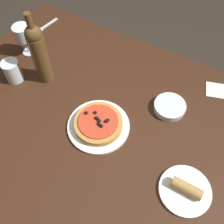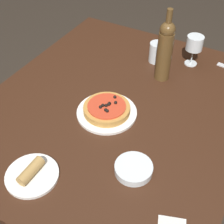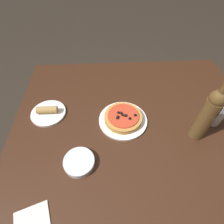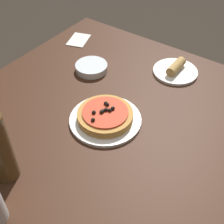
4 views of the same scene
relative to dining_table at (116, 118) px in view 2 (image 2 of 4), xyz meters
name	(u,v)px [view 2 (image 2 of 4)]	position (x,y,z in m)	size (l,w,h in m)	color
ground_plane	(115,199)	(0.00, 0.00, -0.68)	(14.00, 14.00, 0.00)	#2D261E
dining_table	(116,118)	(0.00, 0.00, 0.00)	(1.30, 1.09, 0.76)	#381E11
dinner_plate	(107,113)	(-0.07, 0.01, 0.09)	(0.25, 0.25, 0.01)	white
pizza	(107,109)	(-0.07, 0.01, 0.11)	(0.20, 0.20, 0.05)	#BC843D
wine_glass	(195,44)	(0.46, -0.19, 0.20)	(0.08, 0.08, 0.15)	silver
wine_bottle	(165,50)	(0.28, -0.10, 0.24)	(0.07, 0.07, 0.35)	brown
water_cup	(157,52)	(0.40, -0.02, 0.13)	(0.08, 0.08, 0.10)	silver
side_bowl	(134,169)	(-0.29, -0.22, 0.10)	(0.14, 0.14, 0.03)	silver
side_plate	(32,174)	(-0.47, 0.08, 0.10)	(0.19, 0.19, 0.05)	white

